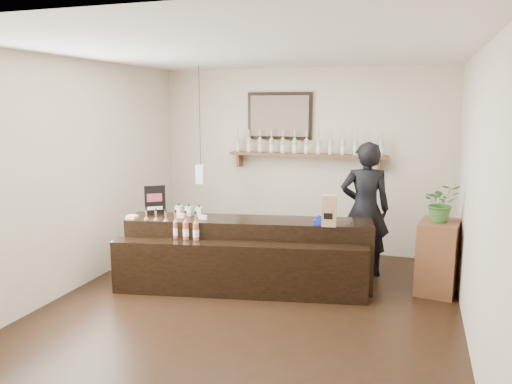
{
  "coord_description": "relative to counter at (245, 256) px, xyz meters",
  "views": [
    {
      "loc": [
        1.7,
        -5.02,
        2.25
      ],
      "look_at": [
        -0.16,
        0.7,
        1.2
      ],
      "focal_mm": 35.0,
      "sensor_mm": 36.0,
      "label": 1
    }
  ],
  "objects": [
    {
      "name": "shopkeeper",
      "position": [
        1.34,
        0.96,
        0.61
      ],
      "size": [
        0.82,
        0.62,
        2.01
      ],
      "primitive_type": "imported",
      "rotation": [
        0.0,
        0.0,
        3.34
      ],
      "color": "black",
      "rests_on": "ground"
    },
    {
      "name": "tape_dispenser",
      "position": [
        0.9,
        0.08,
        0.49
      ],
      "size": [
        0.15,
        0.09,
        0.12
      ],
      "color": "#1929B3",
      "rests_on": "counter"
    },
    {
      "name": "promo_sign",
      "position": [
        -1.24,
        0.02,
        0.63
      ],
      "size": [
        0.23,
        0.17,
        0.37
      ],
      "color": "black",
      "rests_on": "counter"
    },
    {
      "name": "ground",
      "position": [
        0.26,
        -0.59,
        -0.4
      ],
      "size": [
        5.0,
        5.0,
        0.0
      ],
      "primitive_type": "plane",
      "color": "black",
      "rests_on": "ground"
    },
    {
      "name": "side_cabinet",
      "position": [
        2.26,
        0.58,
        0.04
      ],
      "size": [
        0.53,
        0.66,
        0.87
      ],
      "color": "brown",
      "rests_on": "ground"
    },
    {
      "name": "room_shell",
      "position": [
        0.26,
        -0.59,
        1.3
      ],
      "size": [
        5.0,
        5.0,
        5.0
      ],
      "color": "beige",
      "rests_on": "ground"
    },
    {
      "name": "paper_bag",
      "position": [
        1.02,
        0.07,
        0.63
      ],
      "size": [
        0.18,
        0.14,
        0.37
      ],
      "color": "olive",
      "rests_on": "counter"
    },
    {
      "name": "counter",
      "position": [
        0.0,
        0.0,
        0.0
      ],
      "size": [
        3.08,
        1.37,
        0.99
      ],
      "color": "black",
      "rests_on": "ground"
    },
    {
      "name": "back_wall_decor",
      "position": [
        0.12,
        1.79,
        1.35
      ],
      "size": [
        2.66,
        0.96,
        1.69
      ],
      "color": "brown",
      "rests_on": "ground"
    },
    {
      "name": "potted_plant",
      "position": [
        2.26,
        0.58,
        0.71
      ],
      "size": [
        0.48,
        0.44,
        0.46
      ],
      "primitive_type": "imported",
      "rotation": [
        0.0,
        0.0,
        0.21
      ],
      "color": "#336629",
      "rests_on": "side_cabinet"
    }
  ]
}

